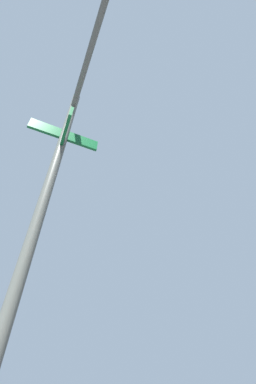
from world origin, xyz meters
TOP-DOWN VIEW (x-y plane):
  - traffic_signal_near at (-5.75, -6.34)m, footprint 3.10×2.08m

SIDE VIEW (x-z plane):
  - traffic_signal_near at x=-5.75m, z-range 1.09..6.29m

